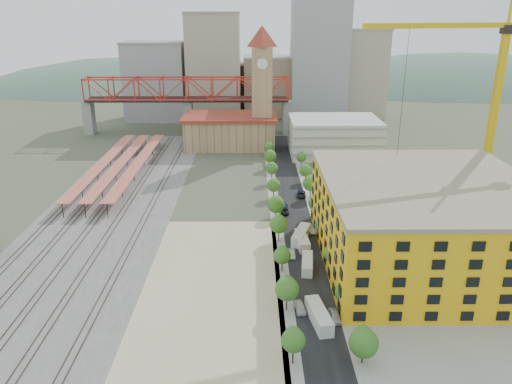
{
  "coord_description": "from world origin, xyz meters",
  "views": [
    {
      "loc": [
        4.24,
        -120.03,
        52.3
      ],
      "look_at": [
        5.07,
        -2.41,
        10.0
      ],
      "focal_mm": 35.0,
      "sensor_mm": 36.0,
      "label": 1
    }
  ],
  "objects_px": {
    "clock_tower": "(262,77)",
    "construction_building": "(425,221)",
    "car_0": "(300,307)",
    "site_trailer_a": "(319,316)",
    "site_trailer_b": "(307,264)",
    "site_trailer_d": "(301,235)",
    "site_trailer_c": "(302,241)",
    "tower_crane": "(487,82)"
  },
  "relations": [
    {
      "from": "clock_tower",
      "to": "construction_building",
      "type": "height_order",
      "value": "clock_tower"
    },
    {
      "from": "car_0",
      "to": "site_trailer_a",
      "type": "bearing_deg",
      "value": -56.46
    },
    {
      "from": "site_trailer_b",
      "to": "site_trailer_d",
      "type": "xyz_separation_m",
      "value": [
        0.0,
        14.38,
        0.17
      ]
    },
    {
      "from": "site_trailer_b",
      "to": "site_trailer_c",
      "type": "height_order",
      "value": "site_trailer_c"
    },
    {
      "from": "clock_tower",
      "to": "site_trailer_d",
      "type": "height_order",
      "value": "clock_tower"
    },
    {
      "from": "site_trailer_a",
      "to": "site_trailer_d",
      "type": "xyz_separation_m",
      "value": [
        0.0,
        34.33,
        0.01
      ]
    },
    {
      "from": "clock_tower",
      "to": "site_trailer_b",
      "type": "distance_m",
      "value": 107.84
    },
    {
      "from": "construction_building",
      "to": "site_trailer_a",
      "type": "bearing_deg",
      "value": -137.39
    },
    {
      "from": "site_trailer_d",
      "to": "car_0",
      "type": "height_order",
      "value": "site_trailer_d"
    },
    {
      "from": "tower_crane",
      "to": "site_trailer_a",
      "type": "bearing_deg",
      "value": -132.71
    },
    {
      "from": "clock_tower",
      "to": "construction_building",
      "type": "relative_size",
      "value": 1.03
    },
    {
      "from": "site_trailer_d",
      "to": "car_0",
      "type": "bearing_deg",
      "value": -77.05
    },
    {
      "from": "site_trailer_a",
      "to": "car_0",
      "type": "distance_m",
      "value": 4.79
    },
    {
      "from": "tower_crane",
      "to": "site_trailer_a",
      "type": "relative_size",
      "value": 5.86
    },
    {
      "from": "site_trailer_a",
      "to": "site_trailer_b",
      "type": "height_order",
      "value": "site_trailer_a"
    },
    {
      "from": "site_trailer_c",
      "to": "clock_tower",
      "type": "bearing_deg",
      "value": 91.21
    },
    {
      "from": "clock_tower",
      "to": "site_trailer_b",
      "type": "xyz_separation_m",
      "value": [
        8.0,
        -103.96,
        -27.5
      ]
    },
    {
      "from": "clock_tower",
      "to": "site_trailer_c",
      "type": "height_order",
      "value": "clock_tower"
    },
    {
      "from": "clock_tower",
      "to": "car_0",
      "type": "relative_size",
      "value": 11.64
    },
    {
      "from": "site_trailer_a",
      "to": "construction_building",
      "type": "bearing_deg",
      "value": 32.91
    },
    {
      "from": "construction_building",
      "to": "site_trailer_b",
      "type": "bearing_deg",
      "value": -171.32
    },
    {
      "from": "site_trailer_b",
      "to": "car_0",
      "type": "xyz_separation_m",
      "value": [
        -3.0,
        -16.26,
        -0.43
      ]
    },
    {
      "from": "construction_building",
      "to": "site_trailer_a",
      "type": "distance_m",
      "value": 36.24
    },
    {
      "from": "clock_tower",
      "to": "site_trailer_d",
      "type": "distance_m",
      "value": 94.01
    },
    {
      "from": "site_trailer_a",
      "to": "site_trailer_b",
      "type": "relative_size",
      "value": 1.13
    },
    {
      "from": "site_trailer_c",
      "to": "tower_crane",
      "type": "bearing_deg",
      "value": 19.5
    },
    {
      "from": "clock_tower",
      "to": "site_trailer_d",
      "type": "bearing_deg",
      "value": -84.9
    },
    {
      "from": "clock_tower",
      "to": "site_trailer_c",
      "type": "distance_m",
      "value": 96.98
    },
    {
      "from": "construction_building",
      "to": "tower_crane",
      "type": "height_order",
      "value": "tower_crane"
    },
    {
      "from": "site_trailer_a",
      "to": "tower_crane",
      "type": "bearing_deg",
      "value": 37.58
    },
    {
      "from": "clock_tower",
      "to": "site_trailer_b",
      "type": "relative_size",
      "value": 5.95
    },
    {
      "from": "site_trailer_a",
      "to": "car_0",
      "type": "height_order",
      "value": "site_trailer_a"
    },
    {
      "from": "clock_tower",
      "to": "site_trailer_b",
      "type": "height_order",
      "value": "clock_tower"
    },
    {
      "from": "car_0",
      "to": "site_trailer_c",
      "type": "bearing_deg",
      "value": 78.22
    },
    {
      "from": "clock_tower",
      "to": "site_trailer_a",
      "type": "bearing_deg",
      "value": -86.31
    },
    {
      "from": "site_trailer_c",
      "to": "site_trailer_d",
      "type": "relative_size",
      "value": 0.93
    },
    {
      "from": "tower_crane",
      "to": "car_0",
      "type": "distance_m",
      "value": 78.17
    },
    {
      "from": "construction_building",
      "to": "site_trailer_b",
      "type": "distance_m",
      "value": 27.55
    },
    {
      "from": "tower_crane",
      "to": "car_0",
      "type": "relative_size",
      "value": 12.98
    },
    {
      "from": "site_trailer_b",
      "to": "site_trailer_a",
      "type": "bearing_deg",
      "value": -83.55
    },
    {
      "from": "tower_crane",
      "to": "site_trailer_b",
      "type": "xyz_separation_m",
      "value": [
        -47.76,
        -31.78,
        -34.58
      ]
    },
    {
      "from": "site_trailer_c",
      "to": "car_0",
      "type": "xyz_separation_m",
      "value": [
        -3.0,
        -27.55,
        -0.51
      ]
    }
  ]
}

